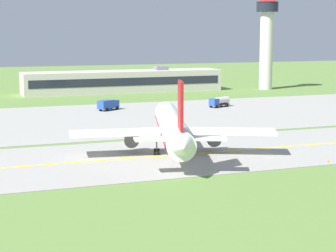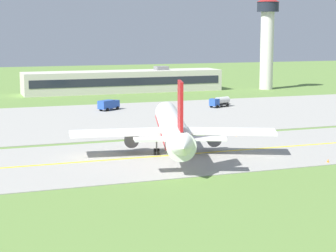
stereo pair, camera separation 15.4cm
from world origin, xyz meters
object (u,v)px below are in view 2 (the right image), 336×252
(airplane_lead, at_px, (173,128))
(service_truck_fuel, at_px, (220,101))
(control_tower, at_px, (267,34))
(service_truck_baggage, at_px, (109,104))

(airplane_lead, height_order, service_truck_fuel, airplane_lead)
(airplane_lead, bearing_deg, control_tower, 53.09)
(service_truck_baggage, height_order, service_truck_fuel, service_truck_fuel)
(service_truck_baggage, xyz_separation_m, service_truck_fuel, (28.20, -3.76, 0.00))
(airplane_lead, relative_size, service_truck_fuel, 6.16)
(service_truck_baggage, bearing_deg, airplane_lead, -93.46)
(control_tower, bearing_deg, airplane_lead, -126.91)
(airplane_lead, relative_size, control_tower, 1.27)
(control_tower, bearing_deg, service_truck_fuel, -132.09)
(airplane_lead, bearing_deg, service_truck_baggage, 86.54)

